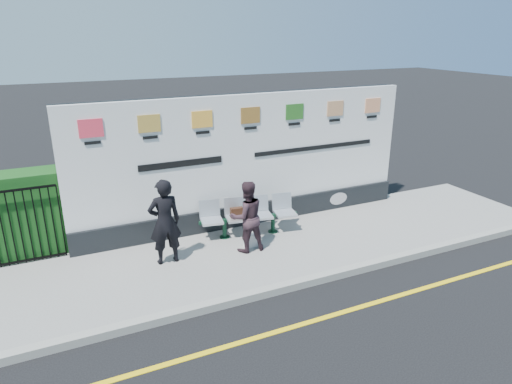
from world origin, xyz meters
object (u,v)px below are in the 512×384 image
bench (249,225)px  woman_left (165,222)px  woman_right (247,217)px  billboard (249,169)px

bench → woman_left: woman_left is taller
woman_left → woman_right: bearing=173.3°
billboard → woman_right: bearing=-116.1°
billboard → woman_right: (-0.64, -1.31, -0.55)m
woman_left → billboard: bearing=-153.8°
woman_left → bench: bearing=-166.4°
bench → woman_left: size_ratio=1.24×
billboard → bench: bearing=-114.7°
billboard → bench: 1.28m
bench → woman_right: 0.91m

